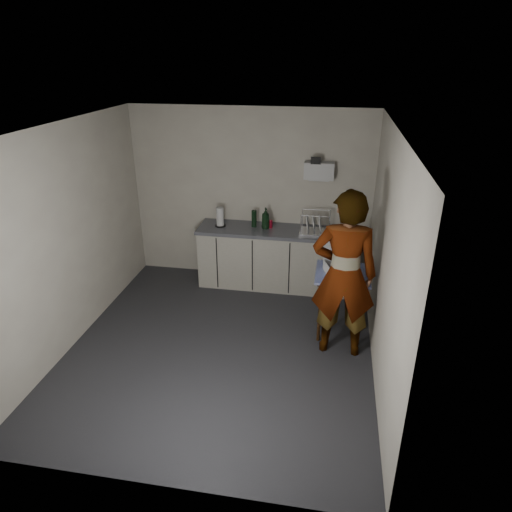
% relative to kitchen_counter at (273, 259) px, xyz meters
% --- Properties ---
extents(ground, '(4.00, 4.00, 0.00)m').
position_rel_kitchen_counter_xyz_m(ground, '(-0.40, -1.70, -0.43)').
color(ground, '#242529').
rests_on(ground, ground).
extents(wall_back, '(3.60, 0.02, 2.60)m').
position_rel_kitchen_counter_xyz_m(wall_back, '(-0.40, 0.29, 0.87)').
color(wall_back, '#BDB4A5').
rests_on(wall_back, ground).
extents(wall_right, '(0.02, 4.00, 2.60)m').
position_rel_kitchen_counter_xyz_m(wall_right, '(1.39, -1.70, 0.87)').
color(wall_right, '#BDB4A5').
rests_on(wall_right, ground).
extents(wall_left, '(0.02, 4.00, 2.60)m').
position_rel_kitchen_counter_xyz_m(wall_left, '(-2.19, -1.70, 0.87)').
color(wall_left, '#BDB4A5').
rests_on(wall_left, ground).
extents(ceiling, '(3.60, 4.00, 0.01)m').
position_rel_kitchen_counter_xyz_m(ceiling, '(-0.40, -1.70, 2.17)').
color(ceiling, silver).
rests_on(ceiling, wall_back).
extents(kitchen_counter, '(2.24, 0.62, 0.91)m').
position_rel_kitchen_counter_xyz_m(kitchen_counter, '(0.00, 0.00, 0.00)').
color(kitchen_counter, black).
rests_on(kitchen_counter, ground).
extents(wall_shelf, '(0.42, 0.18, 0.37)m').
position_rel_kitchen_counter_xyz_m(wall_shelf, '(0.60, 0.22, 1.32)').
color(wall_shelf, silver).
rests_on(wall_shelf, ground).
extents(side_table, '(0.66, 0.66, 0.84)m').
position_rel_kitchen_counter_xyz_m(side_table, '(1.00, -1.14, 0.31)').
color(side_table, '#331B0B').
rests_on(side_table, ground).
extents(standing_man, '(0.73, 0.48, 2.00)m').
position_rel_kitchen_counter_xyz_m(standing_man, '(1.00, -1.52, 0.57)').
color(standing_man, '#B2A593').
rests_on(standing_man, ground).
extents(soap_bottle, '(0.16, 0.16, 0.31)m').
position_rel_kitchen_counter_xyz_m(soap_bottle, '(-0.12, 0.01, 0.64)').
color(soap_bottle, black).
rests_on(soap_bottle, kitchen_counter).
extents(soda_can, '(0.06, 0.06, 0.11)m').
position_rel_kitchen_counter_xyz_m(soda_can, '(-0.06, 0.05, 0.54)').
color(soda_can, red).
rests_on(soda_can, kitchen_counter).
extents(dark_bottle, '(0.07, 0.07, 0.25)m').
position_rel_kitchen_counter_xyz_m(dark_bottle, '(-0.30, 0.06, 0.61)').
color(dark_bottle, black).
rests_on(dark_bottle, kitchen_counter).
extents(paper_towel, '(0.16, 0.16, 0.29)m').
position_rel_kitchen_counter_xyz_m(paper_towel, '(-0.80, -0.00, 0.62)').
color(paper_towel, black).
rests_on(paper_towel, kitchen_counter).
extents(dish_rack, '(0.44, 0.33, 0.31)m').
position_rel_kitchen_counter_xyz_m(dish_rack, '(0.59, -0.03, 0.55)').
color(dish_rack, white).
rests_on(dish_rack, kitchen_counter).
extents(bakery_box, '(0.40, 0.41, 0.44)m').
position_rel_kitchen_counter_xyz_m(bakery_box, '(0.94, -1.14, 0.51)').
color(bakery_box, silver).
rests_on(bakery_box, side_table).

